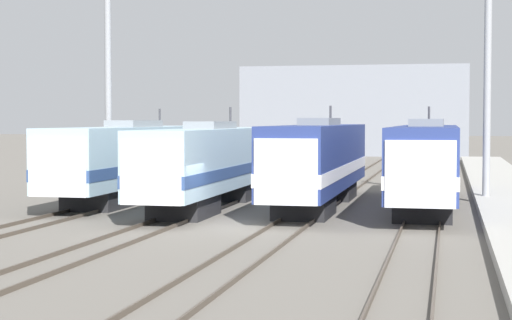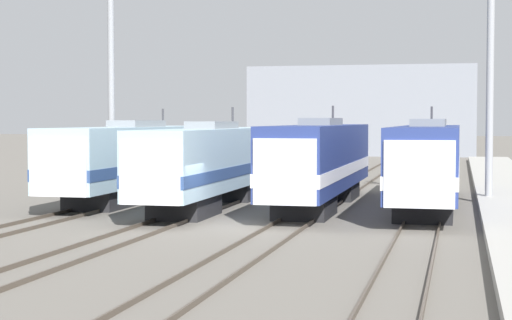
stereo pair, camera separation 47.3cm
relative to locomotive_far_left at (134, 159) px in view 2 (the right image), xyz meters
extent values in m
plane|color=#666059|center=(7.72, -9.84, -2.19)|extent=(400.00, 400.00, 0.00)
cube|color=#4C4238|center=(-0.72, -9.84, -2.12)|extent=(0.07, 120.00, 0.15)
cube|color=#4C4238|center=(0.72, -9.84, -2.12)|extent=(0.07, 120.00, 0.15)
cube|color=#4C4238|center=(4.43, -9.84, -2.12)|extent=(0.07, 120.00, 0.15)
cube|color=#4C4238|center=(5.86, -9.84, -2.12)|extent=(0.07, 120.00, 0.15)
cube|color=#4C4238|center=(9.58, -9.84, -2.12)|extent=(0.07, 120.00, 0.15)
cube|color=#4C4238|center=(11.01, -9.84, -2.12)|extent=(0.07, 120.00, 0.15)
cube|color=#4C4238|center=(14.72, -9.84, -2.12)|extent=(0.07, 120.00, 0.15)
cube|color=#4C4238|center=(16.16, -9.84, -2.12)|extent=(0.07, 120.00, 0.15)
cube|color=#232326|center=(0.00, -4.15, -1.72)|extent=(2.47, 4.10, 0.95)
cube|color=#232326|center=(0.00, 5.17, -1.72)|extent=(2.47, 4.10, 0.95)
cube|color=#9EBCCC|center=(0.00, 0.51, 0.24)|extent=(2.91, 18.63, 2.96)
cube|color=navy|center=(0.00, 0.51, -0.35)|extent=(2.95, 18.67, 0.53)
cube|color=silver|center=(0.00, -7.91, 0.02)|extent=(2.68, 1.99, 2.52)
cube|color=black|center=(0.00, -8.83, 0.57)|extent=(2.27, 0.08, 0.70)
cube|color=gray|center=(0.00, 0.51, 1.89)|extent=(1.60, 4.66, 0.35)
cylinder|color=#38383D|center=(0.00, 4.61, 2.23)|extent=(0.12, 0.12, 1.02)
cube|color=#232326|center=(5.15, -6.99, -1.72)|extent=(2.32, 3.81, 0.95)
cube|color=#232326|center=(5.15, 1.68, -1.72)|extent=(2.32, 3.81, 0.95)
cube|color=#9EBCCC|center=(5.15, -2.66, 0.21)|extent=(2.73, 17.32, 2.91)
cube|color=navy|center=(5.15, -2.66, -0.37)|extent=(2.77, 17.36, 0.52)
cube|color=silver|center=(5.15, -10.18, 0.00)|extent=(2.52, 2.48, 2.48)
cube|color=black|center=(5.15, -11.34, 0.54)|extent=(2.14, 0.08, 0.69)
cube|color=gray|center=(5.15, -2.66, 1.84)|extent=(1.50, 4.33, 0.35)
cylinder|color=#38383D|center=(5.15, 1.16, 2.22)|extent=(0.12, 0.12, 1.10)
cube|color=black|center=(10.29, -5.73, -1.72)|extent=(2.33, 3.92, 0.95)
cube|color=black|center=(10.29, 3.19, -1.72)|extent=(2.33, 3.92, 0.95)
cube|color=navy|center=(10.29, -1.27, 0.30)|extent=(2.74, 17.84, 3.08)
cube|color=silver|center=(10.29, -1.27, -0.32)|extent=(2.78, 17.88, 0.55)
cube|color=silver|center=(10.29, -9.06, 0.06)|extent=(2.52, 2.47, 2.61)
cube|color=black|center=(10.29, -10.21, 0.64)|extent=(2.14, 0.08, 0.73)
cube|color=slate|center=(10.29, -1.27, 2.01)|extent=(1.51, 4.46, 0.35)
cylinder|color=#38383D|center=(10.29, 2.65, 2.34)|extent=(0.12, 0.12, 1.02)
cube|color=black|center=(15.44, -5.35, -1.72)|extent=(2.45, 4.19, 0.95)
cube|color=black|center=(15.44, 4.18, -1.72)|extent=(2.45, 4.19, 0.95)
cube|color=navy|center=(15.44, -0.59, 0.27)|extent=(2.89, 19.06, 3.03)
cube|color=silver|center=(15.44, -0.59, -0.33)|extent=(2.93, 19.10, 0.55)
cube|color=silver|center=(15.44, -9.05, 0.05)|extent=(2.65, 2.33, 2.58)
cube|color=black|center=(15.44, -10.14, 0.61)|extent=(2.26, 0.08, 0.72)
cube|color=slate|center=(15.44, -0.59, 1.96)|extent=(1.59, 4.76, 0.35)
cylinder|color=#38383D|center=(15.44, 3.60, 2.30)|extent=(0.12, 0.12, 1.02)
cylinder|color=gray|center=(-2.18, 2.15, 4.30)|extent=(0.37, 0.37, 12.99)
cylinder|color=gray|center=(18.37, 2.15, 4.30)|extent=(0.37, 0.37, 12.99)
cube|color=gray|center=(5.31, 65.20, 3.15)|extent=(26.89, 15.93, 10.69)
camera|label=1|loc=(16.46, -42.85, 2.10)|focal=60.00mm
camera|label=2|loc=(16.92, -42.74, 2.10)|focal=60.00mm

